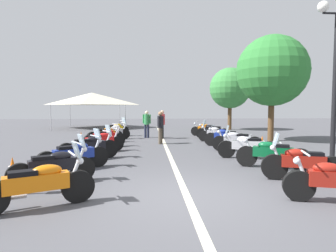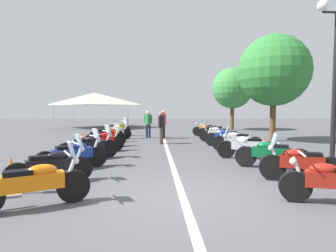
# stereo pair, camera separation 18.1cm
# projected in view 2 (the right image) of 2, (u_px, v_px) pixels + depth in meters

# --- Properties ---
(ground_plane) EXTENTS (80.00, 80.00, 0.00)m
(ground_plane) POSITION_uv_depth(u_px,v_px,m) (183.00, 197.00, 5.82)
(ground_plane) COLOR #4C4C51
(lane_centre_stripe) EXTENTS (28.86, 0.16, 0.01)m
(lane_centre_stripe) POSITION_uv_depth(u_px,v_px,m) (167.00, 149.00, 12.40)
(lane_centre_stripe) COLOR beige
(lane_centre_stripe) RESTS_ON ground_plane
(motorcycle_left_row_0) EXTENTS (1.09, 1.95, 1.21)m
(motorcycle_left_row_0) POSITION_uv_depth(u_px,v_px,m) (34.00, 183.00, 5.14)
(motorcycle_left_row_0) COLOR black
(motorcycle_left_row_0) RESTS_ON ground_plane
(motorcycle_left_row_1) EXTENTS (1.15, 1.84, 1.19)m
(motorcycle_left_row_1) POSITION_uv_depth(u_px,v_px,m) (52.00, 166.00, 6.75)
(motorcycle_left_row_1) COLOR black
(motorcycle_left_row_1) RESTS_ON ground_plane
(motorcycle_left_row_2) EXTENTS (1.37, 1.87, 1.21)m
(motorcycle_left_row_2) POSITION_uv_depth(u_px,v_px,m) (73.00, 154.00, 8.31)
(motorcycle_left_row_2) COLOR black
(motorcycle_left_row_2) RESTS_ON ground_plane
(motorcycle_left_row_3) EXTENTS (1.29, 1.94, 1.22)m
(motorcycle_left_row_3) POSITION_uv_depth(u_px,v_px,m) (89.00, 146.00, 9.91)
(motorcycle_left_row_3) COLOR black
(motorcycle_left_row_3) RESTS_ON ground_plane
(motorcycle_left_row_4) EXTENTS (1.29, 1.88, 0.99)m
(motorcycle_left_row_4) POSITION_uv_depth(u_px,v_px,m) (100.00, 141.00, 11.55)
(motorcycle_left_row_4) COLOR black
(motorcycle_left_row_4) RESTS_ON ground_plane
(motorcycle_left_row_5) EXTENTS (1.24, 1.81, 1.02)m
(motorcycle_left_row_5) POSITION_uv_depth(u_px,v_px,m) (106.00, 137.00, 12.96)
(motorcycle_left_row_5) COLOR black
(motorcycle_left_row_5) RESTS_ON ground_plane
(motorcycle_left_row_6) EXTENTS (1.24, 1.76, 1.00)m
(motorcycle_left_row_6) POSITION_uv_depth(u_px,v_px,m) (106.00, 134.00, 14.61)
(motorcycle_left_row_6) COLOR black
(motorcycle_left_row_6) RESTS_ON ground_plane
(motorcycle_left_row_7) EXTENTS (1.09, 1.99, 1.19)m
(motorcycle_left_row_7) POSITION_uv_depth(u_px,v_px,m) (114.00, 132.00, 16.19)
(motorcycle_left_row_7) COLOR black
(motorcycle_left_row_7) RESTS_ON ground_plane
(motorcycle_left_row_8) EXTENTS (1.36, 1.67, 1.22)m
(motorcycle_left_row_8) POSITION_uv_depth(u_px,v_px,m) (117.00, 129.00, 17.85)
(motorcycle_left_row_8) COLOR black
(motorcycle_left_row_8) RESTS_ON ground_plane
(motorcycle_right_row_0) EXTENTS (0.89, 1.93, 0.99)m
(motorcycle_right_row_0) POSITION_uv_depth(u_px,v_px,m) (333.00, 182.00, 5.32)
(motorcycle_right_row_0) COLOR black
(motorcycle_right_row_0) RESTS_ON ground_plane
(motorcycle_right_row_1) EXTENTS (0.89, 1.97, 1.22)m
(motorcycle_right_row_1) POSITION_uv_depth(u_px,v_px,m) (300.00, 163.00, 6.97)
(motorcycle_right_row_1) COLOR black
(motorcycle_right_row_1) RESTS_ON ground_plane
(motorcycle_right_row_2) EXTENTS (1.11, 2.04, 1.01)m
(motorcycle_right_row_2) POSITION_uv_depth(u_px,v_px,m) (271.00, 154.00, 8.44)
(motorcycle_right_row_2) COLOR black
(motorcycle_right_row_2) RESTS_ON ground_plane
(motorcycle_right_row_3) EXTENTS (0.83, 2.16, 1.21)m
(motorcycle_right_row_3) POSITION_uv_depth(u_px,v_px,m) (247.00, 146.00, 10.10)
(motorcycle_right_row_3) COLOR black
(motorcycle_right_row_3) RESTS_ON ground_plane
(motorcycle_right_row_4) EXTENTS (0.93, 2.04, 1.01)m
(motorcycle_right_row_4) POSITION_uv_depth(u_px,v_px,m) (237.00, 141.00, 11.73)
(motorcycle_right_row_4) COLOR black
(motorcycle_right_row_4) RESTS_ON ground_plane
(motorcycle_right_row_5) EXTENTS (1.03, 1.94, 1.00)m
(motorcycle_right_row_5) POSITION_uv_depth(u_px,v_px,m) (226.00, 137.00, 13.22)
(motorcycle_right_row_5) COLOR black
(motorcycle_right_row_5) RESTS_ON ground_plane
(motorcycle_right_row_6) EXTENTS (1.03, 2.01, 1.19)m
(motorcycle_right_row_6) POSITION_uv_depth(u_px,v_px,m) (218.00, 134.00, 15.01)
(motorcycle_right_row_6) COLOR black
(motorcycle_right_row_6) RESTS_ON ground_plane
(motorcycle_right_row_7) EXTENTS (0.87, 1.97, 0.99)m
(motorcycle_right_row_7) POSITION_uv_depth(u_px,v_px,m) (214.00, 131.00, 16.60)
(motorcycle_right_row_7) COLOR black
(motorcycle_right_row_7) RESTS_ON ground_plane
(motorcycle_right_row_8) EXTENTS (0.99, 1.96, 0.98)m
(motorcycle_right_row_8) POSITION_uv_depth(u_px,v_px,m) (208.00, 129.00, 18.06)
(motorcycle_right_row_8) COLOR black
(motorcycle_right_row_8) RESTS_ON ground_plane
(street_lamp_twin_globe) EXTENTS (0.32, 1.22, 4.93)m
(street_lamp_twin_globe) POSITION_uv_depth(u_px,v_px,m) (336.00, 56.00, 8.05)
(street_lamp_twin_globe) COLOR black
(street_lamp_twin_globe) RESTS_ON ground_plane
(traffic_cone_0) EXTENTS (0.36, 0.36, 0.61)m
(traffic_cone_0) POSITION_uv_depth(u_px,v_px,m) (11.00, 169.00, 7.16)
(traffic_cone_0) COLOR orange
(traffic_cone_0) RESTS_ON ground_plane
(traffic_cone_1) EXTENTS (0.36, 0.36, 0.61)m
(traffic_cone_1) POSITION_uv_depth(u_px,v_px,m) (82.00, 138.00, 14.43)
(traffic_cone_1) COLOR orange
(traffic_cone_1) RESTS_ON ground_plane
(traffic_cone_2) EXTENTS (0.36, 0.36, 0.61)m
(traffic_cone_2) POSITION_uv_depth(u_px,v_px,m) (263.00, 143.00, 12.41)
(traffic_cone_2) COLOR orange
(traffic_cone_2) RESTS_ON ground_plane
(bystander_0) EXTENTS (0.32, 0.50, 1.66)m
(bystander_0) POSITION_uv_depth(u_px,v_px,m) (148.00, 122.00, 17.02)
(bystander_0) COLOR #1E2338
(bystander_0) RESTS_ON ground_plane
(bystander_1) EXTENTS (0.49, 0.32, 1.66)m
(bystander_1) POSITION_uv_depth(u_px,v_px,m) (161.00, 125.00, 14.18)
(bystander_1) COLOR brown
(bystander_1) RESTS_ON ground_plane
(bystander_2) EXTENTS (0.52, 0.32, 1.70)m
(bystander_2) POSITION_uv_depth(u_px,v_px,m) (164.00, 122.00, 16.57)
(bystander_2) COLOR black
(bystander_2) RESTS_ON ground_plane
(roadside_tree_0) EXTENTS (3.88, 3.88, 5.81)m
(roadside_tree_0) POSITION_uv_depth(u_px,v_px,m) (274.00, 71.00, 15.19)
(roadside_tree_0) COLOR brown
(roadside_tree_0) RESTS_ON ground_plane
(roadside_tree_1) EXTENTS (3.37, 3.37, 5.15)m
(roadside_tree_1) POSITION_uv_depth(u_px,v_px,m) (233.00, 88.00, 22.96)
(roadside_tree_1) COLOR brown
(roadside_tree_1) RESTS_ON ground_plane
(event_tent) EXTENTS (6.12, 6.12, 3.20)m
(event_tent) POSITION_uv_depth(u_px,v_px,m) (95.00, 99.00, 25.34)
(event_tent) COLOR beige
(event_tent) RESTS_ON ground_plane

